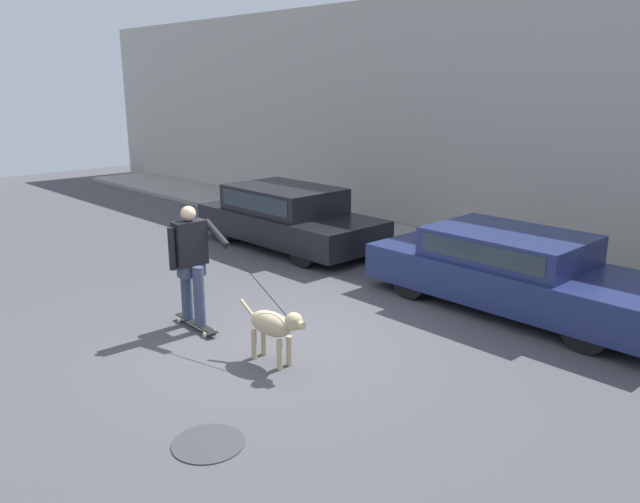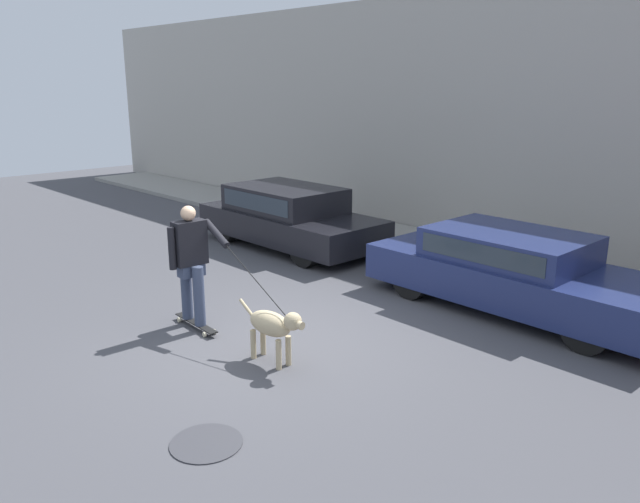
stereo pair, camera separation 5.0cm
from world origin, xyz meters
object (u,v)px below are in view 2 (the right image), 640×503
(parked_car_0, at_px, (289,217))
(dog, at_px, (273,325))
(skateboarder, at_px, (191,260))
(fire_hydrant, at_px, (240,207))
(parked_car_1, at_px, (515,272))

(parked_car_0, height_order, dog, parked_car_0)
(parked_car_0, distance_m, skateboarder, 4.59)
(parked_car_0, relative_size, dog, 3.72)
(parked_car_0, bearing_deg, fire_hydrant, 164.82)
(dog, bearing_deg, parked_car_1, 71.21)
(dog, height_order, fire_hydrant, dog)
(parked_car_0, bearing_deg, parked_car_1, 0.55)
(parked_car_1, relative_size, skateboarder, 1.87)
(parked_car_0, height_order, skateboarder, skateboarder)
(parked_car_0, distance_m, parked_car_1, 5.13)
(dog, height_order, skateboarder, skateboarder)
(parked_car_0, xyz_separation_m, parked_car_1, (5.13, 0.00, -0.04))
(parked_car_0, xyz_separation_m, skateboarder, (2.44, -3.87, 0.36))
(parked_car_1, distance_m, skateboarder, 4.73)
(dog, xyz_separation_m, skateboarder, (-1.65, -0.07, 0.49))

